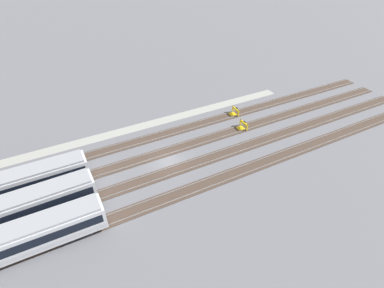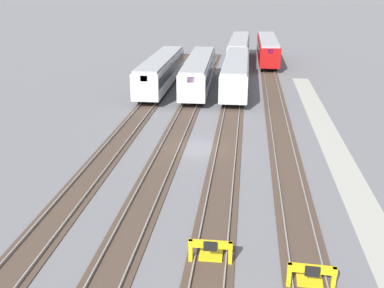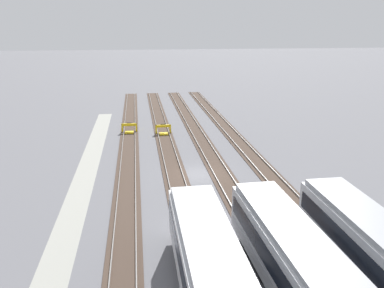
# 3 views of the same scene
# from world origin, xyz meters

# --- Properties ---
(ground_plane) EXTENTS (400.00, 400.00, 0.00)m
(ground_plane) POSITION_xyz_m (0.00, 0.00, 0.00)
(ground_plane) COLOR slate
(service_walkway) EXTENTS (54.00, 2.00, 0.01)m
(service_walkway) POSITION_xyz_m (0.00, -10.33, 0.00)
(service_walkway) COLOR #9E9E93
(service_walkway) RESTS_ON ground
(rail_track_nearest) EXTENTS (90.00, 2.23, 0.21)m
(rail_track_nearest) POSITION_xyz_m (0.00, -6.46, 0.04)
(rail_track_nearest) COLOR #47382D
(rail_track_nearest) RESTS_ON ground
(rail_track_near_inner) EXTENTS (90.00, 2.24, 0.21)m
(rail_track_near_inner) POSITION_xyz_m (0.00, -2.15, 0.04)
(rail_track_near_inner) COLOR #47382D
(rail_track_near_inner) RESTS_ON ground
(rail_track_middle) EXTENTS (90.00, 2.24, 0.21)m
(rail_track_middle) POSITION_xyz_m (0.00, 2.15, 0.04)
(rail_track_middle) COLOR #47382D
(rail_track_middle) RESTS_ON ground
(rail_track_far_inner) EXTENTS (90.00, 2.23, 0.21)m
(rail_track_far_inner) POSITION_xyz_m (0.00, 6.46, 0.04)
(rail_track_far_inner) COLOR #47382D
(rail_track_far_inner) RESTS_ON ground
(subway_car_front_row_left_inner) EXTENTS (18.06, 3.24, 3.70)m
(subway_car_front_row_left_inner) POSITION_xyz_m (19.47, 2.09, 2.04)
(subway_car_front_row_left_inner) COLOR silver
(subway_car_front_row_left_inner) RESTS_ON ground
(subway_car_front_row_right_inner) EXTENTS (18.00, 2.84, 3.70)m
(subway_car_front_row_right_inner) POSITION_xyz_m (19.47, 6.51, 2.04)
(subway_car_front_row_right_inner) COLOR silver
(subway_car_front_row_right_inner) RESTS_ON ground
(subway_car_front_row_rightmost) EXTENTS (18.00, 2.87, 3.70)m
(subway_car_front_row_rightmost) POSITION_xyz_m (19.47, -2.20, 2.04)
(subway_car_front_row_rightmost) COLOR silver
(subway_car_front_row_rightmost) RESTS_ON ground
(bumper_stop_nearest_track) EXTENTS (1.37, 2.01, 1.22)m
(bumper_stop_nearest_track) POSITION_xyz_m (-15.53, -6.47, 0.51)
(bumper_stop_nearest_track) COLOR gold
(bumper_stop_nearest_track) RESTS_ON ground
(bumper_stop_near_inner_track) EXTENTS (1.35, 2.00, 1.22)m
(bumper_stop_near_inner_track) POSITION_xyz_m (-14.22, -2.15, 0.51)
(bumper_stop_near_inner_track) COLOR gold
(bumper_stop_near_inner_track) RESTS_ON ground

